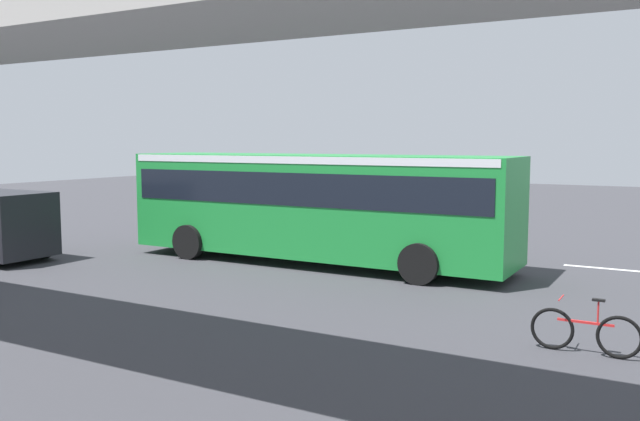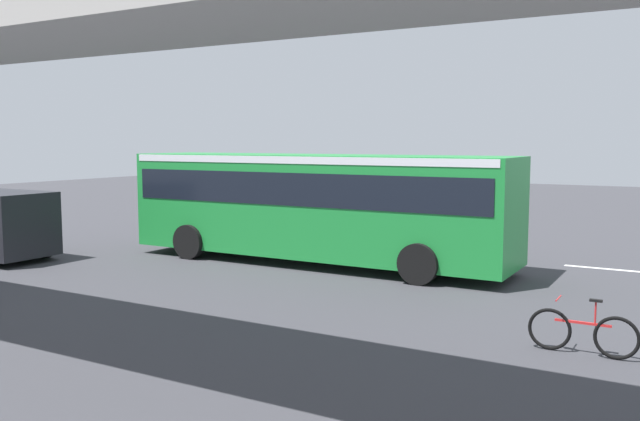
# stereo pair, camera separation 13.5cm
# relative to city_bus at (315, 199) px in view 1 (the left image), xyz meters

# --- Properties ---
(ground) EXTENTS (80.00, 80.00, 0.00)m
(ground) POSITION_rel_city_bus_xyz_m (0.63, -0.43, -1.88)
(ground) COLOR #38383D
(city_bus) EXTENTS (11.54, 2.85, 3.15)m
(city_bus) POSITION_rel_city_bus_xyz_m (0.00, 0.00, 0.00)
(city_bus) COLOR #1E8C38
(city_bus) RESTS_ON ground
(bicycle_red) EXTENTS (1.77, 0.44, 0.96)m
(bicycle_red) POSITION_rel_city_bus_xyz_m (-8.07, 5.03, -1.51)
(bicycle_red) COLOR black
(bicycle_red) RESTS_ON ground
(traffic_sign) EXTENTS (0.08, 0.60, 2.80)m
(traffic_sign) POSITION_rel_city_bus_xyz_m (-3.23, -3.96, 0.01)
(traffic_sign) COLOR slate
(traffic_sign) RESTS_ON ground
(lane_dash_leftmost) EXTENTS (2.00, 0.20, 0.01)m
(lane_dash_leftmost) POSITION_rel_city_bus_xyz_m (-7.37, -3.25, -1.88)
(lane_dash_leftmost) COLOR silver
(lane_dash_leftmost) RESTS_ON ground
(lane_dash_left) EXTENTS (2.00, 0.20, 0.01)m
(lane_dash_left) POSITION_rel_city_bus_xyz_m (-3.37, -3.25, -1.88)
(lane_dash_left) COLOR silver
(lane_dash_left) RESTS_ON ground
(lane_dash_centre) EXTENTS (2.00, 0.20, 0.01)m
(lane_dash_centre) POSITION_rel_city_bus_xyz_m (0.63, -3.25, -1.88)
(lane_dash_centre) COLOR silver
(lane_dash_centre) RESTS_ON ground
(lane_dash_right) EXTENTS (2.00, 0.20, 0.01)m
(lane_dash_right) POSITION_rel_city_bus_xyz_m (4.63, -3.25, -1.88)
(lane_dash_right) COLOR silver
(lane_dash_right) RESTS_ON ground
(lane_dash_rightmost) EXTENTS (2.00, 0.20, 0.01)m
(lane_dash_rightmost) POSITION_rel_city_bus_xyz_m (8.63, -3.25, -1.88)
(lane_dash_rightmost) COLOR silver
(lane_dash_rightmost) RESTS_ON ground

